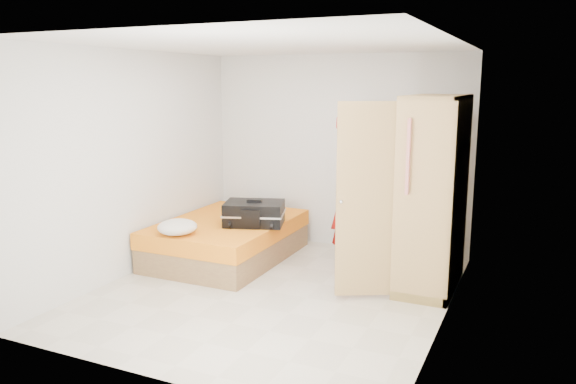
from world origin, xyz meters
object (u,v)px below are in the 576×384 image
at_px(person, 353,193).
at_px(suitcase, 254,213).
at_px(round_cushion, 177,227).
at_px(bed, 227,239).
at_px(wardrobe, 428,199).

xyz_separation_m(person, suitcase, (-1.17, -0.29, -0.30)).
height_order(suitcase, round_cushion, suitcase).
relative_size(bed, wardrobe, 0.96).
distance_m(bed, suitcase, 0.56).
bearing_deg(person, round_cushion, 133.64).
bearing_deg(round_cushion, bed, 77.18).
bearing_deg(wardrobe, suitcase, -178.80).
distance_m(wardrobe, suitcase, 2.13).
bearing_deg(suitcase, wardrobe, -17.28).
distance_m(person, round_cushion, 2.09).
height_order(bed, person, person).
height_order(wardrobe, person, wardrobe).
relative_size(bed, suitcase, 2.36).
xyz_separation_m(wardrobe, round_cushion, (-2.69, -0.82, -0.41)).
relative_size(person, suitcase, 2.20).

